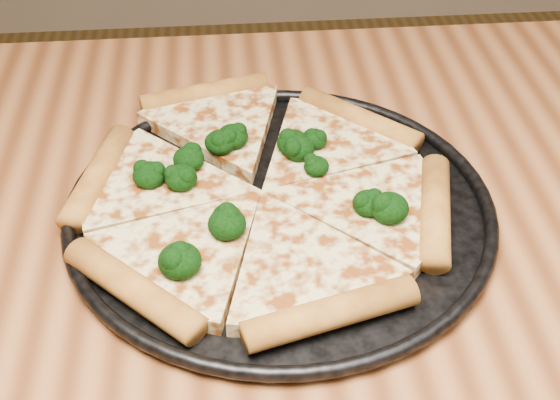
{
  "coord_description": "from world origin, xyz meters",
  "views": [
    {
      "loc": [
        -0.05,
        -0.39,
        1.18
      ],
      "look_at": [
        -0.01,
        0.11,
        0.77
      ],
      "focal_mm": 48.22,
      "sensor_mm": 36.0,
      "label": 1
    }
  ],
  "objects": [
    {
      "name": "broccoli_florets",
      "position": [
        -0.03,
        0.12,
        0.78
      ],
      "size": [
        0.23,
        0.2,
        0.03
      ],
      "color": "black",
      "rests_on": "pizza"
    },
    {
      "name": "dining_table",
      "position": [
        0.0,
        0.0,
        0.66
      ],
      "size": [
        1.2,
        0.9,
        0.75
      ],
      "color": "#99582F",
      "rests_on": "ground"
    },
    {
      "name": "pizza_pan",
      "position": [
        -0.01,
        0.11,
        0.76
      ],
      "size": [
        0.37,
        0.37,
        0.02
      ],
      "color": "black",
      "rests_on": "dining_table"
    },
    {
      "name": "pizza",
      "position": [
        -0.02,
        0.12,
        0.77
      ],
      "size": [
        0.35,
        0.37,
        0.03
      ],
      "rotation": [
        0.0,
        0.0,
        0.27
      ],
      "color": "beige",
      "rests_on": "pizza_pan"
    }
  ]
}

